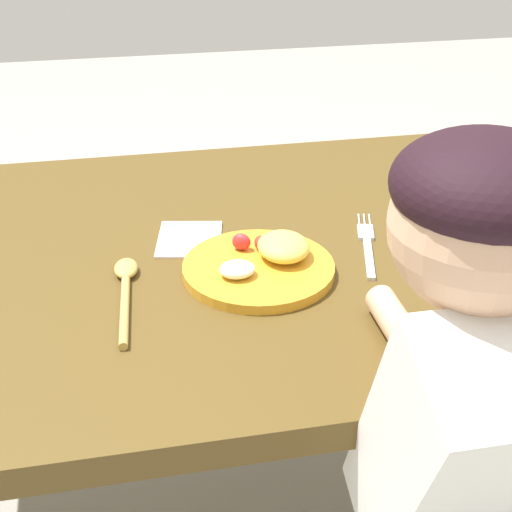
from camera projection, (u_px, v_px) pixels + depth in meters
The scene contains 5 objects.
dining_table at pixel (260, 292), 1.26m from camera, with size 1.48×0.87×0.69m.
plate at pixel (263, 263), 1.13m from camera, with size 0.23×0.23×0.05m.
fork at pixel (367, 244), 1.21m from camera, with size 0.08×0.22×0.01m.
spoon at pixel (125, 286), 1.09m from camera, with size 0.04×0.23×0.02m.
napkin at pixel (189, 239), 1.23m from camera, with size 0.10×0.13×0.00m, color white.
Camera 1 is at (-0.22, -1.05, 1.27)m, focal length 52.26 mm.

